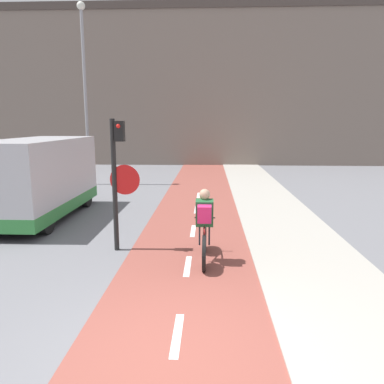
{
  "coord_description": "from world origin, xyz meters",
  "views": [
    {
      "loc": [
        0.42,
        -4.16,
        2.88
      ],
      "look_at": [
        0.0,
        4.87,
        1.2
      ],
      "focal_mm": 35.0,
      "sensor_mm": 36.0,
      "label": 1
    }
  ],
  "objects_px": {
    "street_lamp_far": "(85,79)",
    "van": "(39,180)",
    "traffic_light_pole": "(118,170)",
    "cyclist_near": "(204,228)"
  },
  "relations": [
    {
      "from": "street_lamp_far",
      "to": "van",
      "type": "height_order",
      "value": "street_lamp_far"
    },
    {
      "from": "traffic_light_pole",
      "to": "cyclist_near",
      "type": "height_order",
      "value": "traffic_light_pole"
    },
    {
      "from": "traffic_light_pole",
      "to": "van",
      "type": "relative_size",
      "value": 0.59
    },
    {
      "from": "traffic_light_pole",
      "to": "cyclist_near",
      "type": "xyz_separation_m",
      "value": [
        1.93,
        -0.65,
        -1.12
      ]
    },
    {
      "from": "street_lamp_far",
      "to": "van",
      "type": "bearing_deg",
      "value": -85.13
    },
    {
      "from": "traffic_light_pole",
      "to": "street_lamp_far",
      "type": "distance_m",
      "value": 10.28
    },
    {
      "from": "street_lamp_far",
      "to": "van",
      "type": "xyz_separation_m",
      "value": [
        0.54,
        -6.36,
        -3.65
      ]
    },
    {
      "from": "traffic_light_pole",
      "to": "street_lamp_far",
      "type": "bearing_deg",
      "value": 111.71
    },
    {
      "from": "street_lamp_far",
      "to": "cyclist_near",
      "type": "bearing_deg",
      "value": -60.35
    },
    {
      "from": "cyclist_near",
      "to": "traffic_light_pole",
      "type": "bearing_deg",
      "value": 161.41
    }
  ]
}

